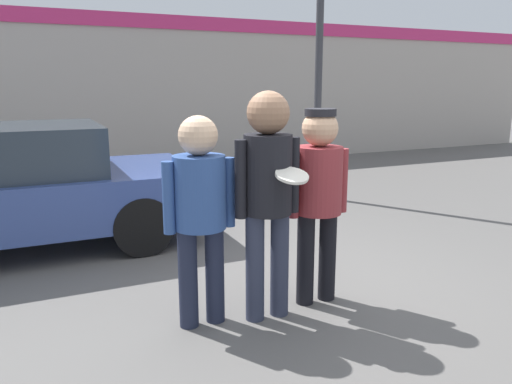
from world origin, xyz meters
The scene contains 6 objects.
ground_plane centered at (0.00, 0.00, 0.00)m, with size 56.00×56.00×0.00m, color #5B5956.
storefront_building centered at (0.00, 7.60, 1.70)m, with size 24.00×0.22×3.34m.
person_left centered at (-0.91, -0.16, 0.99)m, with size 0.57×0.40×1.65m.
person_middle_with_frisbee centered at (-0.39, -0.27, 1.11)m, with size 0.55×0.57×1.83m.
person_right centered at (0.13, -0.17, 1.02)m, with size 0.57×0.40×1.68m.
parked_car_near centered at (-2.34, 2.54, 0.72)m, with size 4.25×1.97×1.42m.
Camera 1 is at (-2.04, -3.69, 1.88)m, focal length 35.00 mm.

